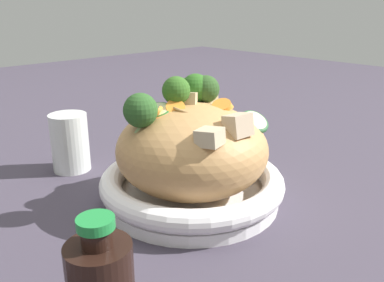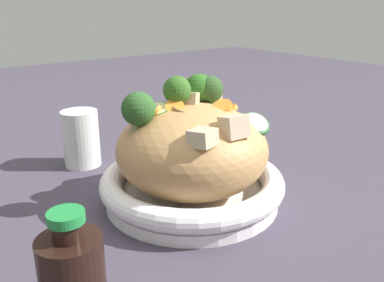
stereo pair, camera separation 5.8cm
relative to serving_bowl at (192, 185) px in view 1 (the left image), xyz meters
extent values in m
plane|color=#3E3745|center=(0.00, 0.00, -0.02)|extent=(3.00, 3.00, 0.00)
cylinder|color=white|center=(0.00, 0.00, -0.02)|extent=(0.25, 0.25, 0.02)
torus|color=white|center=(0.00, 0.00, 0.01)|extent=(0.27, 0.27, 0.03)
ellipsoid|color=tan|center=(0.00, 0.00, 0.06)|extent=(0.22, 0.22, 0.13)
torus|color=tan|center=(0.03, -0.03, 0.10)|extent=(0.05, 0.05, 0.02)
torus|color=tan|center=(0.00, 0.02, 0.08)|extent=(0.06, 0.06, 0.02)
torus|color=#B6844E|center=(0.01, 0.00, 0.11)|extent=(0.06, 0.06, 0.02)
cone|color=#96B871|center=(-0.04, -0.03, 0.11)|extent=(0.03, 0.03, 0.01)
sphere|color=#2B5E1E|center=(-0.04, -0.03, 0.13)|extent=(0.06, 0.06, 0.04)
cone|color=#A5B775|center=(0.07, -0.02, 0.10)|extent=(0.03, 0.02, 0.02)
sphere|color=#2B4D1F|center=(0.07, -0.02, 0.12)|extent=(0.05, 0.05, 0.04)
cone|color=#A0C378|center=(0.01, -0.02, 0.12)|extent=(0.02, 0.02, 0.02)
sphere|color=#315F20|center=(0.01, -0.02, 0.14)|extent=(0.06, 0.06, 0.04)
cone|color=#A1B570|center=(-0.03, -0.05, 0.11)|extent=(0.02, 0.02, 0.02)
sphere|color=#31581F|center=(-0.03, -0.05, 0.13)|extent=(0.05, 0.05, 0.04)
cone|color=#A0B56F|center=(0.07, -0.02, 0.10)|extent=(0.02, 0.02, 0.02)
sphere|color=#2A5323|center=(0.07, -0.02, 0.12)|extent=(0.05, 0.05, 0.05)
cone|color=#A3B572|center=(-0.05, -0.02, 0.11)|extent=(0.02, 0.02, 0.02)
sphere|color=#2B4D21|center=(-0.05, -0.02, 0.13)|extent=(0.06, 0.06, 0.04)
cylinder|color=orange|center=(0.05, -0.02, 0.12)|extent=(0.03, 0.03, 0.02)
cylinder|color=orange|center=(0.02, -0.01, 0.12)|extent=(0.04, 0.03, 0.02)
cylinder|color=orange|center=(-0.04, 0.02, 0.12)|extent=(0.03, 0.03, 0.02)
cylinder|color=orange|center=(-0.08, -0.03, 0.10)|extent=(0.03, 0.03, 0.02)
cylinder|color=orange|center=(-0.08, -0.01, 0.10)|extent=(0.03, 0.03, 0.02)
cylinder|color=beige|center=(0.04, -0.02, 0.12)|extent=(0.04, 0.04, 0.02)
torus|color=#2B6728|center=(0.04, -0.02, 0.12)|extent=(0.05, 0.05, 0.02)
cylinder|color=beige|center=(-0.07, 0.06, 0.10)|extent=(0.04, 0.04, 0.02)
torus|color=#2C5B34|center=(-0.07, 0.06, 0.10)|extent=(0.05, 0.04, 0.03)
cube|color=#D1B692|center=(-0.01, 0.08, 0.11)|extent=(0.03, 0.03, 0.03)
cube|color=#CBB892|center=(0.04, 0.07, 0.10)|extent=(0.04, 0.04, 0.02)
cube|color=#CAB98A|center=(-0.06, -0.03, 0.11)|extent=(0.03, 0.04, 0.03)
cube|color=#D0B087|center=(-0.01, -0.02, 0.12)|extent=(0.04, 0.04, 0.03)
cylinder|color=black|center=(0.23, 0.14, 0.08)|extent=(0.03, 0.03, 0.02)
cylinder|color=#1E7F38|center=(0.23, 0.14, 0.09)|extent=(0.03, 0.03, 0.01)
cylinder|color=silver|center=(0.07, -0.23, 0.03)|extent=(0.06, 0.06, 0.10)
camera|label=1|loc=(0.38, 0.40, 0.26)|focal=38.38mm
camera|label=2|loc=(0.33, 0.44, 0.26)|focal=38.38mm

